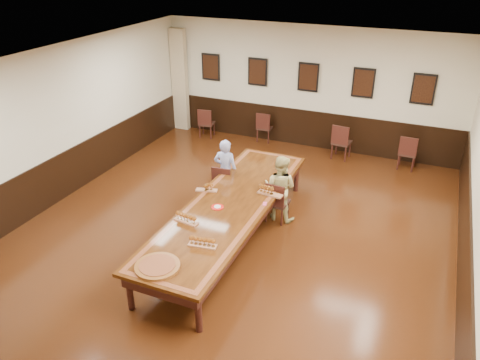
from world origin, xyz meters
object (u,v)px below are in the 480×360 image
at_px(spare_chair_c, 342,141).
at_px(conference_table, 229,210).
at_px(spare_chair_b, 265,126).
at_px(chair_woman, 278,201).
at_px(spare_chair_d, 408,152).
at_px(spare_chair_a, 207,122).
at_px(chair_man, 224,183).
at_px(person_man, 226,171).
at_px(carved_platter, 157,266).
at_px(person_woman, 280,188).

relative_size(spare_chair_c, conference_table, 0.19).
xyz_separation_m(spare_chair_b, conference_table, (1.12, -4.84, 0.19)).
bearing_deg(chair_woman, spare_chair_d, -117.29).
bearing_deg(spare_chair_a, chair_man, 112.78).
height_order(chair_man, person_man, person_man).
height_order(conference_table, carved_platter, carved_platter).
height_order(chair_man, person_woman, person_woman).
relative_size(chair_man, carved_platter, 1.17).
distance_m(chair_woman, person_woman, 0.26).
distance_m(spare_chair_a, person_woman, 4.80).
bearing_deg(spare_chair_d, conference_table, 61.95).
bearing_deg(spare_chair_a, person_man, 113.44).
relative_size(chair_man, conference_table, 0.17).
relative_size(chair_man, person_woman, 0.64).
relative_size(spare_chair_b, conference_table, 0.17).
height_order(spare_chair_b, person_woman, person_woman).
xyz_separation_m(chair_man, person_man, (-0.01, 0.09, 0.26)).
bearing_deg(spare_chair_b, spare_chair_c, 168.93).
bearing_deg(spare_chair_a, spare_chair_d, 170.61).
bearing_deg(conference_table, carved_platter, -94.89).
bearing_deg(spare_chair_b, person_man, 94.46).
bearing_deg(spare_chair_d, carved_platter, 69.38).
bearing_deg(spare_chair_c, chair_woman, 88.23).
bearing_deg(spare_chair_a, spare_chair_c, 170.55).
relative_size(chair_woman, person_man, 0.63).
xyz_separation_m(spare_chair_d, conference_table, (-2.72, -4.52, 0.17)).
height_order(person_man, carved_platter, person_man).
bearing_deg(spare_chair_a, conference_table, 111.79).
height_order(chair_woman, spare_chair_c, spare_chair_c).
bearing_deg(conference_table, spare_chair_d, 58.97).
bearing_deg(spare_chair_d, spare_chair_c, 3.43).
bearing_deg(carved_platter, person_man, 98.41).
height_order(person_man, conference_table, person_man).
distance_m(chair_woman, conference_table, 1.16).
distance_m(spare_chair_a, person_man, 3.78).
height_order(spare_chair_d, carved_platter, spare_chair_d).
xyz_separation_m(spare_chair_d, person_man, (-3.41, -3.18, 0.26)).
bearing_deg(person_man, person_woman, 163.63).
relative_size(spare_chair_c, spare_chair_d, 1.06).
height_order(chair_woman, spare_chair_b, chair_woman).
height_order(chair_woman, carved_platter, chair_woman).
height_order(chair_man, spare_chair_a, chair_man).
xyz_separation_m(chair_man, carved_platter, (0.50, -3.37, 0.34)).
xyz_separation_m(spare_chair_c, person_man, (-1.79, -3.17, 0.23)).
xyz_separation_m(chair_man, spare_chair_b, (-0.43, 3.60, -0.01)).
bearing_deg(chair_man, carved_platter, 93.73).
bearing_deg(chair_woman, spare_chair_b, -62.41).
xyz_separation_m(spare_chair_c, conference_table, (-1.10, -4.51, 0.15)).
bearing_deg(chair_man, spare_chair_c, -123.49).
distance_m(spare_chair_a, spare_chair_b, 1.67).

